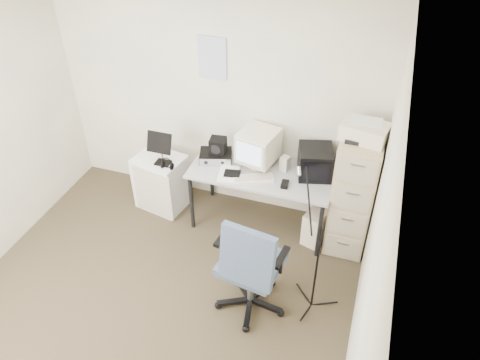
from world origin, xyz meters
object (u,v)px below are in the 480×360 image
(filing_cabinet, at_px, (353,193))
(side_cart, at_px, (162,182))
(office_chair, at_px, (251,262))
(desk, at_px, (261,198))

(filing_cabinet, height_order, side_cart, filing_cabinet)
(filing_cabinet, relative_size, office_chair, 1.14)
(office_chair, bearing_deg, side_cart, 151.08)
(side_cart, bearing_deg, desk, 12.69)
(desk, distance_m, side_cart, 1.19)
(office_chair, bearing_deg, desk, 109.89)
(filing_cabinet, height_order, desk, filing_cabinet)
(filing_cabinet, relative_size, desk, 0.87)
(desk, bearing_deg, office_chair, -78.47)
(filing_cabinet, distance_m, office_chair, 1.36)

